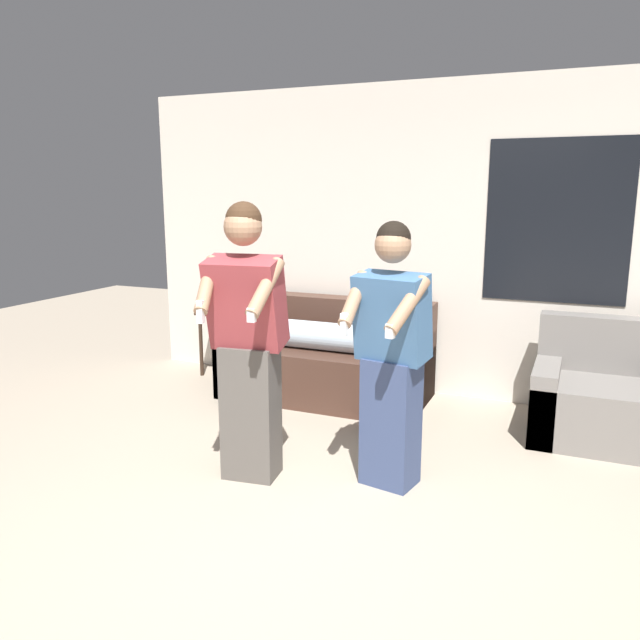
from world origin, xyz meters
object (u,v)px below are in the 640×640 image
object	(u,v)px
couch	(327,361)
person_right	(391,356)
person_left	(248,343)
side_table	(225,322)
armchair	(601,399)

from	to	relation	value
couch	person_right	xyz separation A→B (m)	(1.00, -1.42, 0.51)
person_left	person_right	distance (m)	0.88
person_left	couch	bearing A→B (deg)	95.60
person_right	side_table	bearing A→B (deg)	142.76
couch	armchair	distance (m)	2.22
person_right	couch	bearing A→B (deg)	125.12
couch	person_left	xyz separation A→B (m)	(0.16, -1.68, 0.57)
armchair	person_left	distance (m)	2.66
couch	person_left	bearing A→B (deg)	-84.40
side_table	person_left	distance (m)	2.36
armchair	couch	bearing A→B (deg)	177.56
couch	person_right	world-z (taller)	person_right
armchair	person_right	distance (m)	1.88
couch	side_table	size ratio (longest dim) A/B	2.21
person_left	side_table	bearing A→B (deg)	125.14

